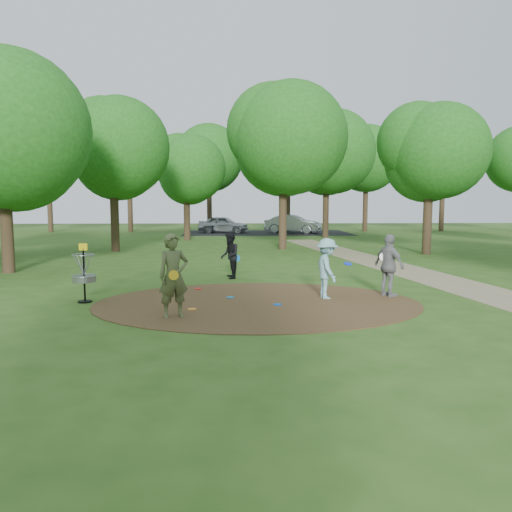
{
  "coord_description": "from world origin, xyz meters",
  "views": [
    {
      "loc": [
        -0.52,
        -12.66,
        2.59
      ],
      "look_at": [
        0.0,
        1.2,
        1.1
      ],
      "focal_mm": 35.0,
      "sensor_mm": 36.0,
      "label": 1
    }
  ],
  "objects": [
    {
      "name": "footpath",
      "position": [
        6.5,
        2.0,
        0.01
      ],
      "size": [
        7.55,
        39.89,
        0.01
      ],
      "primitive_type": "cube",
      "rotation": [
        0.0,
        0.0,
        0.14
      ],
      "color": "#8C7A5B",
      "rests_on": "ground"
    },
    {
      "name": "player_observer_with_disc",
      "position": [
        -1.95,
        -1.53,
        0.95
      ],
      "size": [
        0.82,
        0.71,
        1.9
      ],
      "color": "#565F37",
      "rests_on": "ground"
    },
    {
      "name": "player_waiting_with_disc",
      "position": [
        3.64,
        0.75,
        0.87
      ],
      "size": [
        0.86,
        1.1,
        1.74
      ],
      "color": "gray",
      "rests_on": "ground"
    },
    {
      "name": "disc_ground_cyan",
      "position": [
        -0.72,
        0.69,
        0.03
      ],
      "size": [
        0.22,
        0.22,
        0.02
      ],
      "primitive_type": "cylinder",
      "color": "#1981C8",
      "rests_on": "dirt_clearing"
    },
    {
      "name": "tree_ring",
      "position": [
        0.87,
        8.49,
        5.17
      ],
      "size": [
        36.82,
        45.91,
        9.11
      ],
      "color": "#332316",
      "rests_on": "ground"
    },
    {
      "name": "car_right",
      "position": [
        4.2,
        29.53,
        0.78
      ],
      "size": [
        4.99,
        3.14,
        1.55
      ],
      "primitive_type": "imported",
      "rotation": [
        0.0,
        0.0,
        1.23
      ],
      "color": "#97999E",
      "rests_on": "ground"
    },
    {
      "name": "dirt_clearing",
      "position": [
        0.0,
        0.0,
        0.01
      ],
      "size": [
        8.4,
        8.4,
        0.02
      ],
      "primitive_type": "cylinder",
      "color": "#47301C",
      "rests_on": "ground"
    },
    {
      "name": "ground",
      "position": [
        0.0,
        0.0,
        0.0
      ],
      "size": [
        100.0,
        100.0,
        0.0
      ],
      "primitive_type": "plane",
      "color": "#2D5119",
      "rests_on": "ground"
    },
    {
      "name": "disc_ground_orange",
      "position": [
        -1.62,
        -0.79,
        0.03
      ],
      "size": [
        0.22,
        0.22,
        0.02
      ],
      "primitive_type": "cylinder",
      "color": "orange",
      "rests_on": "dirt_clearing"
    },
    {
      "name": "player_throwing_with_disc",
      "position": [
        1.88,
        0.54,
        0.82
      ],
      "size": [
        1.08,
        1.14,
        1.64
      ],
      "color": "#7CB3BA",
      "rests_on": "ground"
    },
    {
      "name": "disc_ground_red",
      "position": [
        -1.7,
        2.07,
        0.03
      ],
      "size": [
        0.22,
        0.22,
        0.02
      ],
      "primitive_type": "cylinder",
      "color": "red",
      "rests_on": "dirt_clearing"
    },
    {
      "name": "player_walking_with_disc",
      "position": [
        -0.78,
        4.23,
        0.79
      ],
      "size": [
        0.69,
        0.82,
        1.58
      ],
      "color": "black",
      "rests_on": "ground"
    },
    {
      "name": "disc_ground_blue",
      "position": [
        0.49,
        -0.32,
        0.03
      ],
      "size": [
        0.22,
        0.22,
        0.02
      ],
      "primitive_type": "cylinder",
      "color": "blue",
      "rests_on": "dirt_clearing"
    },
    {
      "name": "car_left",
      "position": [
        -1.7,
        30.14,
        0.73
      ],
      "size": [
        4.48,
        2.38,
        1.45
      ],
      "primitive_type": "imported",
      "rotation": [
        0.0,
        0.0,
        1.41
      ],
      "color": "#AEAFB6",
      "rests_on": "ground"
    },
    {
      "name": "disc_golf_basket",
      "position": [
        -4.5,
        0.3,
        0.87
      ],
      "size": [
        0.63,
        0.63,
        1.54
      ],
      "color": "black",
      "rests_on": "ground"
    },
    {
      "name": "parking_lot",
      "position": [
        2.0,
        30.0,
        0.0
      ],
      "size": [
        14.0,
        8.0,
        0.01
      ],
      "primitive_type": "cube",
      "color": "black",
      "rests_on": "ground"
    }
  ]
}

